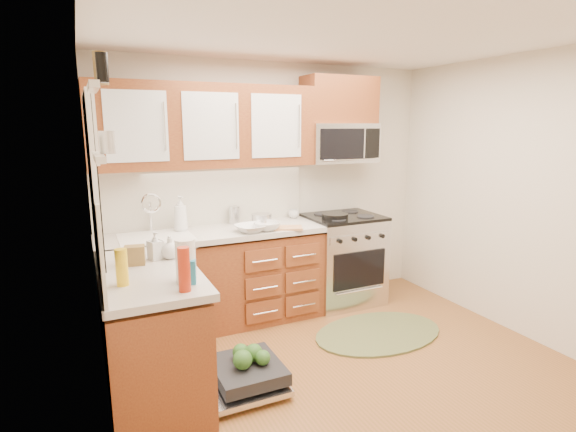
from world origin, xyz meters
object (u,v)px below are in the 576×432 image
microwave (339,143)px  bowl_a (251,228)px  sink (156,251)px  skillet (335,216)px  dishwasher (242,376)px  cutting_board (288,228)px  stock_pot (262,220)px  range (343,259)px  cup (294,214)px  rug (378,333)px  paper_towel_roll (186,260)px  bowl_b (267,226)px  upper_cabinets (206,126)px

microwave → bowl_a: bearing=-164.8°
bowl_a → sink: bearing=168.3°
microwave → skillet: bearing=-127.9°
microwave → sink: microwave is taller
sink → dishwasher: (0.39, -1.12, -0.70)m
sink → cutting_board: (1.18, -0.20, 0.13)m
stock_pot → cutting_board: bearing=-53.8°
range → cup: size_ratio=8.74×
microwave → skillet: size_ratio=2.81×
rug → sink: bearing=155.8°
range → stock_pot: stock_pot is taller
sink → dishwasher: size_ratio=0.89×
sink → stock_pot: size_ratio=3.18×
paper_towel_roll → bowl_b: bearing=47.4°
range → rug: size_ratio=0.76×
skillet → stock_pot: stock_pot is taller
paper_towel_roll → bowl_a: 1.35m
paper_towel_roll → cup: 2.07m
microwave → rug: (-0.11, -0.95, -1.69)m
bowl_a → skillet: bearing=5.7°
bowl_a → stock_pot: bearing=47.4°
bowl_b → bowl_a: bearing=180.0°
sink → cup: (1.45, 0.23, 0.17)m
dishwasher → paper_towel_roll: size_ratio=2.56×
sink → paper_towel_roll: 1.26m
stock_pot → cup: (0.44, 0.20, -0.02)m
upper_cabinets → rug: upper_cabinets is taller
rug → bowl_a: (-0.99, 0.65, 0.95)m
upper_cabinets → paper_towel_roll: bearing=-110.7°
upper_cabinets → microwave: (1.41, -0.02, -0.18)m
rug → cup: size_ratio=11.44×
upper_cabinets → bowl_a: 1.02m
microwave → stock_pot: (-0.92, -0.10, -0.72)m
upper_cabinets → dishwasher: bearing=-96.0°
bowl_b → cup: cup is taller
microwave → cup: microwave is taller
stock_pot → microwave: bearing=6.0°
rug → cutting_board: 1.28m
rug → bowl_a: 1.52m
cutting_board → cup: (0.27, 0.43, 0.03)m
upper_cabinets → bowl_b: size_ratio=8.30×
skillet → bowl_a: 0.95m
cup → stock_pot: bearing=-155.9°
dishwasher → bowl_a: 1.35m
stock_pot → cutting_board: stock_pot is taller
range → microwave: bearing=90.0°
dishwasher → bowl_a: size_ratio=2.53×
stock_pot → bowl_a: size_ratio=0.70×
upper_cabinets → sink: upper_cabinets is taller
cutting_board → paper_towel_roll: 1.58m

